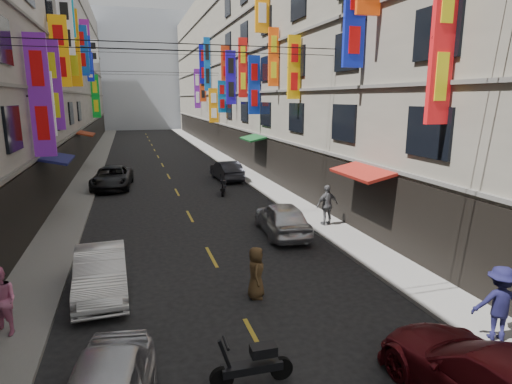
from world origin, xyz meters
TOP-DOWN VIEW (x-y plane):
  - sidewalk_left at (-6.00, 42.00)m, footprint 2.00×90.00m
  - sidewalk_right at (6.00, 42.00)m, footprint 2.00×90.00m
  - building_row_left at (-11.99, 42.00)m, footprint 10.14×90.00m
  - building_row_right at (11.99, 42.00)m, footprint 10.14×90.00m
  - haze_block at (0.00, 92.00)m, footprint 18.00×8.00m
  - shop_signage at (-0.21, 34.85)m, footprint 14.00×55.00m
  - street_awnings at (-1.26, 26.00)m, footprint 13.99×35.20m
  - overhead_cables at (0.00, 30.00)m, footprint 14.00×38.04m
  - lane_markings at (0.00, 39.00)m, footprint 0.12×80.20m
  - scooter_crossing at (-0.52, 10.43)m, footprint 1.80×0.50m
  - scooter_far_right at (2.75, 28.60)m, footprint 0.73×1.76m
  - car_left_mid at (-3.82, 15.88)m, footprint 1.65×4.29m
  - car_left_far at (-4.00, 32.51)m, footprint 2.86×5.42m
  - car_right_mid at (3.52, 19.87)m, footprint 2.07×4.48m
  - car_right_far at (4.00, 33.21)m, footprint 1.77×4.43m
  - pedestrian_lfar at (-6.04, 13.86)m, footprint 1.05×0.98m
  - pedestrian_rnear at (5.65, 10.24)m, footprint 1.36×1.05m
  - pedestrian_rfar at (5.91, 20.30)m, footprint 1.18×0.76m
  - pedestrian_crossing at (0.67, 14.28)m, footprint 0.76×0.91m

SIDE VIEW (x-z plane):
  - lane_markings at x=0.00m, z-range 0.00..0.01m
  - sidewalk_left at x=-6.00m, z-range 0.00..0.12m
  - sidewalk_right at x=6.00m, z-range 0.00..0.12m
  - scooter_crossing at x=-0.52m, z-range -0.13..1.01m
  - scooter_far_right at x=2.75m, z-range -0.13..1.01m
  - car_left_mid at x=-3.82m, z-range 0.00..1.39m
  - car_right_far at x=4.00m, z-range 0.00..1.43m
  - car_left_far at x=-4.00m, z-range 0.00..1.45m
  - car_right_mid at x=3.52m, z-range 0.00..1.49m
  - pedestrian_crossing at x=0.67m, z-range 0.00..1.60m
  - pedestrian_lfar at x=-6.04m, z-range 0.12..1.90m
  - pedestrian_rnear at x=5.65m, z-range 0.12..1.99m
  - pedestrian_rfar at x=5.91m, z-range 0.12..2.02m
  - street_awnings at x=-1.26m, z-range 2.80..3.20m
  - overhead_cables at x=0.00m, z-range 8.18..9.42m
  - shop_signage at x=-0.21m, z-range 3.38..14.92m
  - building_row_left at x=-11.99m, z-range -0.01..18.99m
  - building_row_right at x=11.99m, z-range -0.01..18.99m
  - haze_block at x=0.00m, z-range 0.00..22.00m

